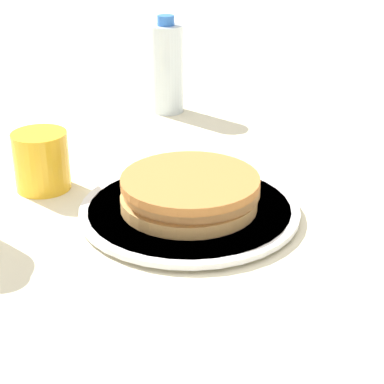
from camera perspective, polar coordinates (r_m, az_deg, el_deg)
ground_plane at (r=0.85m, az=-1.53°, el=-2.05°), size 4.00×4.00×0.00m
plate at (r=0.85m, az=0.00°, el=-1.59°), size 0.29×0.29×0.01m
pancake_stack at (r=0.83m, az=0.07°, el=0.13°), size 0.18×0.19×0.05m
juice_glass at (r=0.93m, az=-13.03°, el=2.71°), size 0.08×0.08×0.08m
water_bottle_mid at (r=1.23m, az=-2.11°, el=10.95°), size 0.06×0.06×0.18m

